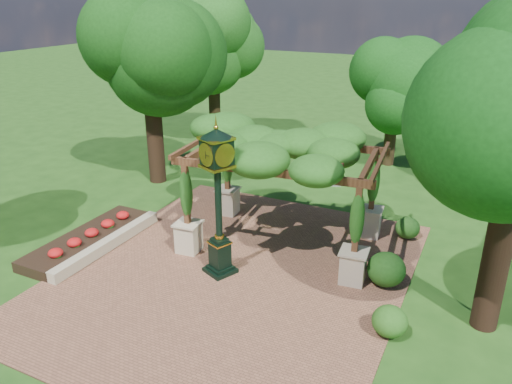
% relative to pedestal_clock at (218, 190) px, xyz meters
% --- Properties ---
extents(ground, '(120.00, 120.00, 0.00)m').
position_rel_pedestal_clock_xyz_m(ground, '(0.43, -0.85, -2.80)').
color(ground, '#1E4714').
rests_on(ground, ground).
extents(brick_plaza, '(10.00, 12.00, 0.04)m').
position_rel_pedestal_clock_xyz_m(brick_plaza, '(0.43, 0.15, -2.78)').
color(brick_plaza, brown).
rests_on(brick_plaza, ground).
extents(border_wall, '(0.35, 5.00, 0.40)m').
position_rel_pedestal_clock_xyz_m(border_wall, '(-4.17, -0.35, -2.60)').
color(border_wall, '#C6B793').
rests_on(border_wall, ground).
extents(flower_bed, '(1.50, 5.00, 0.36)m').
position_rel_pedestal_clock_xyz_m(flower_bed, '(-5.07, -0.35, -2.62)').
color(flower_bed, red).
rests_on(flower_bed, ground).
extents(pedestal_clock, '(1.21, 1.21, 4.68)m').
position_rel_pedestal_clock_xyz_m(pedestal_clock, '(0.00, 0.00, 0.00)').
color(pedestal_clock, black).
rests_on(pedestal_clock, brick_plaza).
extents(pergola, '(6.73, 4.60, 4.01)m').
position_rel_pedestal_clock_xyz_m(pergola, '(0.95, 2.64, 0.49)').
color(pergola, beige).
rests_on(pergola, brick_plaza).
extents(sundial, '(0.78, 0.78, 1.09)m').
position_rel_pedestal_clock_xyz_m(sundial, '(0.79, 9.00, -2.32)').
color(sundial, gray).
rests_on(sundial, ground).
extents(shrub_front, '(0.93, 0.93, 0.81)m').
position_rel_pedestal_clock_xyz_m(shrub_front, '(5.38, -0.78, -2.35)').
color(shrub_front, '#265618').
rests_on(shrub_front, brick_plaza).
extents(shrub_mid, '(1.17, 1.17, 1.02)m').
position_rel_pedestal_clock_xyz_m(shrub_mid, '(4.77, 1.54, -2.25)').
color(shrub_mid, '#1E4C15').
rests_on(shrub_mid, brick_plaza).
extents(shrub_back, '(1.09, 1.09, 0.76)m').
position_rel_pedestal_clock_xyz_m(shrub_back, '(4.77, 4.95, -2.38)').
color(shrub_back, '#2A601B').
rests_on(shrub_back, brick_plaza).
extents(tree_west_near, '(4.64, 4.64, 9.35)m').
position_rel_pedestal_clock_xyz_m(tree_west_near, '(-6.69, 5.84, 3.62)').
color(tree_west_near, black).
rests_on(tree_west_near, ground).
extents(tree_west_far, '(3.76, 3.76, 8.01)m').
position_rel_pedestal_clock_xyz_m(tree_west_far, '(-7.49, 12.45, 2.69)').
color(tree_west_far, '#332413').
rests_on(tree_west_far, ground).
extents(tree_north, '(3.66, 3.66, 5.88)m').
position_rel_pedestal_clock_xyz_m(tree_north, '(2.35, 12.96, 1.24)').
color(tree_north, '#372816').
rests_on(tree_north, ground).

